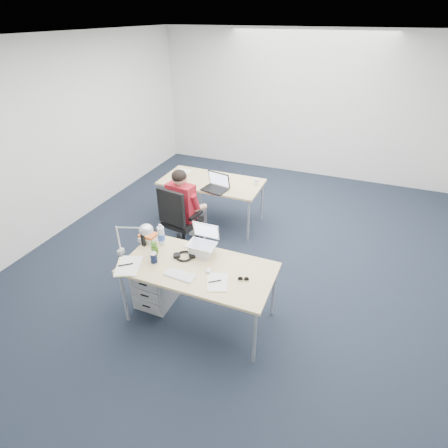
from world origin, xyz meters
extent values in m
plane|color=black|center=(0.00, 0.00, 0.00)|extent=(7.00, 7.00, 0.00)
cube|color=silver|center=(0.00, 3.50, 1.40)|extent=(6.00, 0.02, 2.80)
cube|color=silver|center=(-3.00, 0.00, 1.40)|extent=(0.02, 7.00, 2.80)
cube|color=white|center=(0.00, 0.00, 2.80)|extent=(6.00, 7.00, 0.01)
cube|color=tan|center=(-0.11, -1.22, 0.71)|extent=(1.60, 0.80, 0.03)
cylinder|color=#B7BABC|center=(-0.86, -1.57, 0.35)|extent=(0.04, 0.04, 0.70)
cylinder|color=#B7BABC|center=(0.64, -1.57, 0.35)|extent=(0.04, 0.04, 0.70)
cylinder|color=#B7BABC|center=(-0.86, -0.87, 0.35)|extent=(0.04, 0.04, 0.70)
cylinder|color=#B7BABC|center=(0.64, -0.87, 0.35)|extent=(0.04, 0.04, 0.70)
cube|color=tan|center=(-0.86, 0.83, 0.71)|extent=(1.60, 0.80, 0.03)
cylinder|color=#B7BABC|center=(-1.61, 0.48, 0.35)|extent=(0.04, 0.04, 0.70)
cylinder|color=#B7BABC|center=(-0.11, 0.48, 0.35)|extent=(0.04, 0.04, 0.70)
cylinder|color=#B7BABC|center=(-1.61, 1.18, 0.35)|extent=(0.04, 0.04, 0.70)
cylinder|color=#B7BABC|center=(-0.11, 1.18, 0.35)|extent=(0.04, 0.04, 0.70)
cylinder|color=black|center=(-0.93, -0.06, 0.25)|extent=(0.04, 0.04, 0.40)
cube|color=black|center=(-0.93, -0.06, 0.46)|extent=(0.51, 0.51, 0.07)
cube|color=black|center=(-0.96, -0.28, 0.79)|extent=(0.43, 0.12, 0.50)
cube|color=maroon|center=(-0.93, -0.05, 0.77)|extent=(0.41, 0.25, 0.53)
sphere|color=tan|center=(-0.93, -0.05, 1.14)|extent=(0.20, 0.20, 0.20)
cube|color=#A3A6A8|center=(-0.71, -1.15, 0.28)|extent=(0.40, 0.50, 0.55)
cube|color=#A3A6A8|center=(-1.39, 0.88, 0.28)|extent=(0.40, 0.50, 0.55)
cube|color=white|center=(-0.23, -1.42, 0.74)|extent=(0.33, 0.15, 0.02)
ellipsoid|color=white|center=(0.02, -1.25, 0.75)|extent=(0.08, 0.10, 0.03)
cylinder|color=#121A38|center=(-0.59, -1.32, 0.79)|extent=(0.08, 0.08, 0.12)
cylinder|color=silver|center=(-0.69, -0.99, 0.86)|extent=(0.11, 0.11, 0.26)
cube|color=silver|center=(-0.86, -0.99, 0.78)|extent=(0.24, 0.21, 0.09)
cube|color=black|center=(-0.86, -1.10, 0.82)|extent=(0.05, 0.04, 0.17)
cube|color=#F8F390|center=(-0.81, -1.49, 0.74)|extent=(0.34, 0.39, 0.01)
cube|color=#F8F390|center=(0.16, -1.38, 0.73)|extent=(0.28, 0.33, 0.01)
cylinder|color=white|center=(-0.17, 0.97, 0.78)|extent=(0.07, 0.07, 0.10)
cube|color=white|center=(-1.45, 0.92, 0.73)|extent=(0.24, 0.34, 0.01)
camera|label=1|loc=(1.22, -3.81, 3.03)|focal=28.00mm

